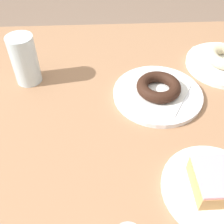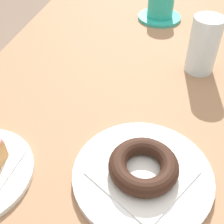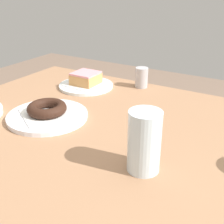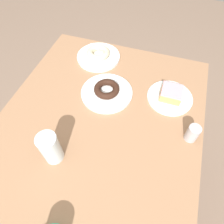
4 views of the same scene
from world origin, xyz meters
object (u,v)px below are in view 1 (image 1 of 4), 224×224
water_glass (25,60)px  donut_glazed_square (218,181)px  plate_glazed_square (214,189)px  plate_sugar_ring (224,64)px  donut_chocolate_ring (159,87)px  plate_chocolate_ring (157,94)px

water_glass → donut_glazed_square: bearing=-41.6°
plate_glazed_square → plate_sugar_ring: bearing=68.3°
donut_chocolate_ring → plate_glazed_square: (0.06, -0.28, -0.03)m
donut_glazed_square → plate_sugar_ring: size_ratio=0.40×
water_glass → plate_chocolate_ring: bearing=-13.8°
donut_glazed_square → plate_sugar_ring: (0.16, 0.40, -0.03)m
plate_glazed_square → water_glass: size_ratio=1.49×
plate_glazed_square → plate_sugar_ring: 0.43m
plate_glazed_square → donut_glazed_square: (-0.00, 0.00, 0.03)m
plate_glazed_square → donut_glazed_square: bearing=135.0°
donut_glazed_square → donut_chocolate_ring: bearing=102.5°
water_glass → plate_sugar_ring: bearing=3.6°
plate_sugar_ring → water_glass: (-0.57, -0.04, 0.06)m
plate_chocolate_ring → donut_glazed_square: donut_glazed_square is taller
donut_chocolate_ring → donut_glazed_square: donut_glazed_square is taller
plate_chocolate_ring → water_glass: water_glass is taller
donut_chocolate_ring → donut_glazed_square: 0.28m
donut_chocolate_ring → donut_glazed_square: size_ratio=1.28×
plate_chocolate_ring → plate_glazed_square: bearing=-77.5°
plate_chocolate_ring → donut_glazed_square: bearing=-77.5°
plate_chocolate_ring → plate_sugar_ring: bearing=28.8°
plate_chocolate_ring → plate_glazed_square: size_ratio=1.16×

